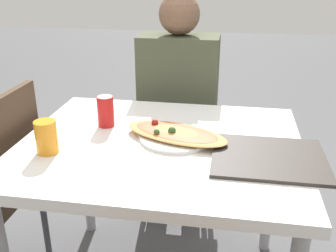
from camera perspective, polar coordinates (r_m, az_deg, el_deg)
dining_table at (r=1.49m, az=-1.06°, el=-5.03°), size 1.03×0.87×0.74m
chair_far_seated at (r=2.24m, az=1.85°, el=0.61°), size 0.40×0.40×0.89m
person_seated at (r=2.07m, az=1.49°, el=4.85°), size 0.41×0.25×1.22m
pizza_main at (r=1.47m, az=1.12°, el=-1.21°), size 0.44×0.31×0.05m
soda_can at (r=1.59m, az=-9.03°, el=2.12°), size 0.07×0.07×0.12m
drink_glass at (r=1.41m, az=-17.23°, el=-1.54°), size 0.08×0.08×0.12m
serving_tray at (r=1.37m, az=14.38°, el=-4.46°), size 0.38×0.32×0.01m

